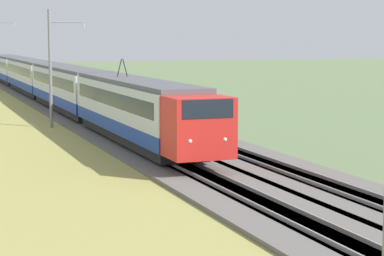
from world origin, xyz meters
The scene contains 7 objects.
ballast_main centered at (50.00, 0.00, 0.15)m, with size 240.00×4.40×0.30m.
ballast_adjacent centered at (50.00, -3.99, 0.15)m, with size 240.00×4.40×0.30m.
track_main centered at (50.00, 0.00, 0.16)m, with size 240.00×1.57×0.45m.
track_adjacent centered at (50.00, -3.99, 0.16)m, with size 240.00×1.57×0.45m.
grass_verge centered at (50.00, 6.22, 0.06)m, with size 240.00×8.13×0.12m.
passenger_train centered at (69.21, 0.00, 2.38)m, with size 85.13×2.97×5.07m.
catenary_mast_mid centered at (48.58, 3.01, 4.30)m, with size 0.22×2.56×8.32m.
Camera 1 is at (-3.51, 11.66, 6.30)m, focal length 70.00 mm.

